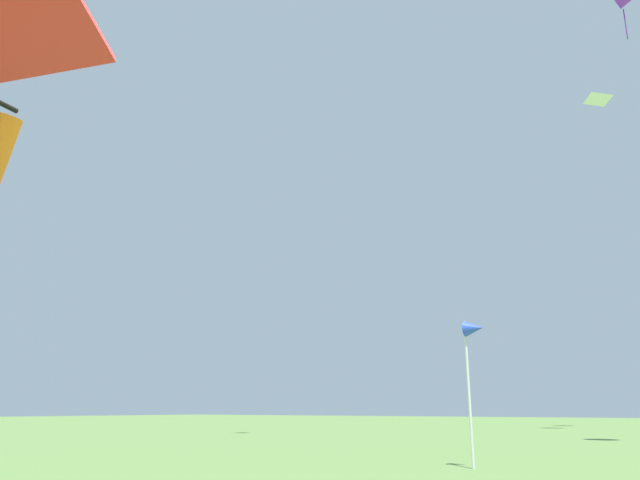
% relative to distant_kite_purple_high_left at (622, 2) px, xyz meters
% --- Properties ---
extents(distant_kite_purple_high_left, '(1.64, 1.60, 2.50)m').
position_rel_distant_kite_purple_high_left_xyz_m(distant_kite_purple_high_left, '(0.00, 0.00, 0.00)').
color(distant_kite_purple_high_left, purple).
extents(distant_kite_white_low_left, '(1.03, 1.04, 0.28)m').
position_rel_distant_kite_purple_high_left_xyz_m(distant_kite_white_low_left, '(-1.19, -2.34, -5.53)').
color(distant_kite_white_low_left, white).
extents(marker_flag, '(0.30, 0.24, 2.12)m').
position_rel_distant_kite_purple_high_left_xyz_m(marker_flag, '(-1.08, -18.57, -16.74)').
color(marker_flag, silver).
rests_on(marker_flag, ground).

